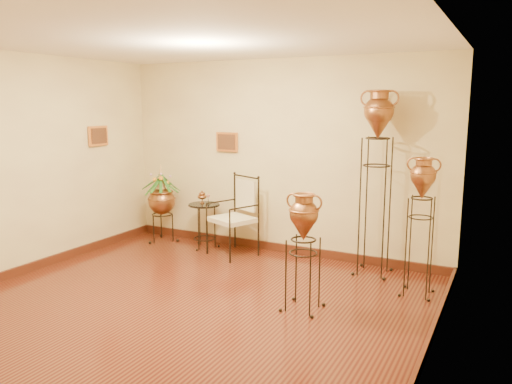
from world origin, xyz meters
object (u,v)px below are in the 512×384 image
at_px(amphora_mid, 420,226).
at_px(planter_urn, 162,198).
at_px(armchair, 232,216).
at_px(amphora_tall, 376,181).
at_px(side_table, 204,225).

height_order(amphora_mid, planter_urn, amphora_mid).
relative_size(amphora_mid, armchair, 1.40).
relative_size(amphora_mid, planter_urn, 1.28).
xyz_separation_m(amphora_tall, side_table, (-2.59, 0.00, -0.85)).
bearing_deg(amphora_tall, armchair, -176.15).
relative_size(armchair, side_table, 1.34).
distance_m(amphora_tall, armchair, 2.11).
distance_m(amphora_mid, side_table, 3.30).
bearing_deg(planter_urn, amphora_tall, 0.00).
relative_size(amphora_tall, planter_urn, 1.88).
distance_m(amphora_tall, planter_urn, 3.43).
bearing_deg(armchair, amphora_mid, 14.92).
height_order(amphora_mid, side_table, amphora_mid).
height_order(amphora_mid, armchair, amphora_mid).
bearing_deg(amphora_mid, armchair, 172.32).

